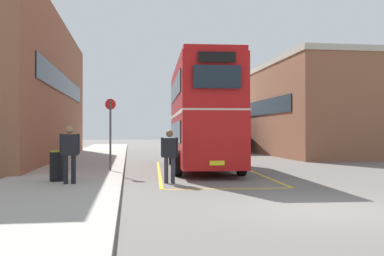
# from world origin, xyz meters

# --- Properties ---
(ground_plane) EXTENTS (135.60, 135.60, 0.00)m
(ground_plane) POSITION_xyz_m (0.00, 14.40, 0.00)
(ground_plane) COLOR #66605B
(sidewalk_left) EXTENTS (4.00, 57.60, 0.14)m
(sidewalk_left) POSITION_xyz_m (-6.50, 16.80, 0.07)
(sidewalk_left) COLOR #A39E93
(sidewalk_left) RESTS_ON ground
(brick_building_left) EXTENTS (6.71, 21.27, 8.15)m
(brick_building_left) POSITION_xyz_m (-11.42, 17.73, 4.08)
(brick_building_left) COLOR brown
(brick_building_left) RESTS_ON ground
(depot_building_right) EXTENTS (7.34, 17.20, 6.68)m
(depot_building_right) POSITION_xyz_m (9.11, 22.90, 3.35)
(depot_building_right) COLOR brown
(depot_building_right) RESTS_ON ground
(double_decker_bus) EXTENTS (3.11, 9.86, 4.75)m
(double_decker_bus) POSITION_xyz_m (-1.02, 10.60, 2.51)
(double_decker_bus) COLOR black
(double_decker_bus) RESTS_ON ground
(single_deck_bus) EXTENTS (3.45, 9.54, 3.02)m
(single_deck_bus) POSITION_xyz_m (3.79, 28.24, 1.64)
(single_deck_bus) COLOR black
(single_deck_bus) RESTS_ON ground
(pedestrian_boarding) EXTENTS (0.56, 0.38, 1.76)m
(pedestrian_boarding) POSITION_xyz_m (-2.95, 5.42, 1.03)
(pedestrian_boarding) COLOR #2D2D38
(pedestrian_boarding) RESTS_ON ground
(pedestrian_waiting_near) EXTENTS (0.58, 0.28, 1.76)m
(pedestrian_waiting_near) POSITION_xyz_m (-6.05, 4.52, 1.16)
(pedestrian_waiting_near) COLOR black
(pedestrian_waiting_near) RESTS_ON sidewalk_left
(litter_bin) EXTENTS (0.52, 0.52, 0.97)m
(litter_bin) POSITION_xyz_m (-6.53, 5.36, 0.63)
(litter_bin) COLOR black
(litter_bin) RESTS_ON sidewalk_left
(bus_stop_sign) EXTENTS (0.43, 0.15, 2.90)m
(bus_stop_sign) POSITION_xyz_m (-5.03, 8.99, 1.87)
(bus_stop_sign) COLOR #4C4C51
(bus_stop_sign) RESTS_ON sidewalk_left
(bay_marking_yellow) EXTENTS (4.73, 11.97, 0.01)m
(bay_marking_yellow) POSITION_xyz_m (-1.06, 8.76, 0.00)
(bay_marking_yellow) COLOR gold
(bay_marking_yellow) RESTS_ON ground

